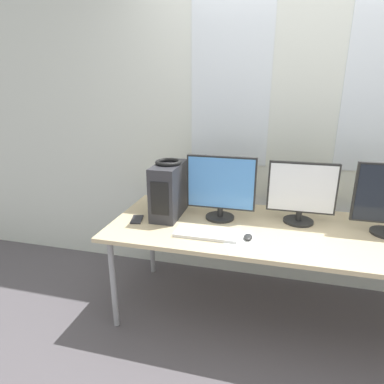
{
  "coord_description": "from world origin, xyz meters",
  "views": [
    {
      "loc": [
        -0.19,
        -1.59,
        1.6
      ],
      "look_at": [
        -0.71,
        0.44,
        0.91
      ],
      "focal_mm": 30.0,
      "sensor_mm": 36.0,
      "label": 1
    }
  ],
  "objects_px": {
    "headphones": "(168,162)",
    "mouse": "(248,237)",
    "cell_phone": "(137,219)",
    "keyboard": "(207,233)",
    "monitor_right_near": "(301,192)",
    "pc_tower": "(169,190)",
    "monitor_main": "(221,187)"
  },
  "relations": [
    {
      "from": "headphones",
      "to": "mouse",
      "type": "bearing_deg",
      "value": -23.47
    },
    {
      "from": "cell_phone",
      "to": "keyboard",
      "type": "bearing_deg",
      "value": -25.31
    },
    {
      "from": "monitor_right_near",
      "to": "cell_phone",
      "type": "xyz_separation_m",
      "value": [
        -1.1,
        -0.25,
        -0.21
      ]
    },
    {
      "from": "pc_tower",
      "to": "monitor_right_near",
      "type": "xyz_separation_m",
      "value": [
        0.91,
        0.09,
        0.03
      ]
    },
    {
      "from": "monitor_main",
      "to": "cell_phone",
      "type": "distance_m",
      "value": 0.63
    },
    {
      "from": "cell_phone",
      "to": "monitor_right_near",
      "type": "bearing_deg",
      "value": -1.16
    },
    {
      "from": "monitor_right_near",
      "to": "keyboard",
      "type": "relative_size",
      "value": 1.12
    },
    {
      "from": "mouse",
      "to": "pc_tower",
      "type": "bearing_deg",
      "value": 156.6
    },
    {
      "from": "pc_tower",
      "to": "cell_phone",
      "type": "relative_size",
      "value": 2.51
    },
    {
      "from": "headphones",
      "to": "cell_phone",
      "type": "distance_m",
      "value": 0.46
    },
    {
      "from": "pc_tower",
      "to": "mouse",
      "type": "height_order",
      "value": "pc_tower"
    },
    {
      "from": "monitor_main",
      "to": "cell_phone",
      "type": "xyz_separation_m",
      "value": [
        -0.56,
        -0.18,
        -0.23
      ]
    },
    {
      "from": "pc_tower",
      "to": "monitor_main",
      "type": "relative_size",
      "value": 0.82
    },
    {
      "from": "mouse",
      "to": "headphones",
      "type": "bearing_deg",
      "value": 156.53
    },
    {
      "from": "pc_tower",
      "to": "mouse",
      "type": "distance_m",
      "value": 0.67
    },
    {
      "from": "headphones",
      "to": "keyboard",
      "type": "relative_size",
      "value": 0.46
    },
    {
      "from": "cell_phone",
      "to": "headphones",
      "type": "bearing_deg",
      "value": 24.83
    },
    {
      "from": "monitor_right_near",
      "to": "pc_tower",
      "type": "bearing_deg",
      "value": -174.18
    },
    {
      "from": "monitor_right_near",
      "to": "keyboard",
      "type": "bearing_deg",
      "value": -148.5
    },
    {
      "from": "monitor_main",
      "to": "cell_phone",
      "type": "height_order",
      "value": "monitor_main"
    },
    {
      "from": "pc_tower",
      "to": "mouse",
      "type": "relative_size",
      "value": 4.5
    },
    {
      "from": "headphones",
      "to": "mouse",
      "type": "xyz_separation_m",
      "value": [
        0.59,
        -0.26,
        -0.38
      ]
    },
    {
      "from": "pc_tower",
      "to": "monitor_main",
      "type": "distance_m",
      "value": 0.37
    },
    {
      "from": "pc_tower",
      "to": "headphones",
      "type": "height_order",
      "value": "headphones"
    },
    {
      "from": "cell_phone",
      "to": "pc_tower",
      "type": "bearing_deg",
      "value": 24.67
    },
    {
      "from": "pc_tower",
      "to": "monitor_main",
      "type": "xyz_separation_m",
      "value": [
        0.37,
        0.03,
        0.04
      ]
    },
    {
      "from": "headphones",
      "to": "mouse",
      "type": "height_order",
      "value": "headphones"
    },
    {
      "from": "monitor_main",
      "to": "cell_phone",
      "type": "bearing_deg",
      "value": -162.27
    },
    {
      "from": "cell_phone",
      "to": "mouse",
      "type": "bearing_deg",
      "value": -21.27
    },
    {
      "from": "pc_tower",
      "to": "keyboard",
      "type": "distance_m",
      "value": 0.46
    },
    {
      "from": "pc_tower",
      "to": "keyboard",
      "type": "bearing_deg",
      "value": -38.03
    },
    {
      "from": "monitor_right_near",
      "to": "mouse",
      "type": "distance_m",
      "value": 0.52
    }
  ]
}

